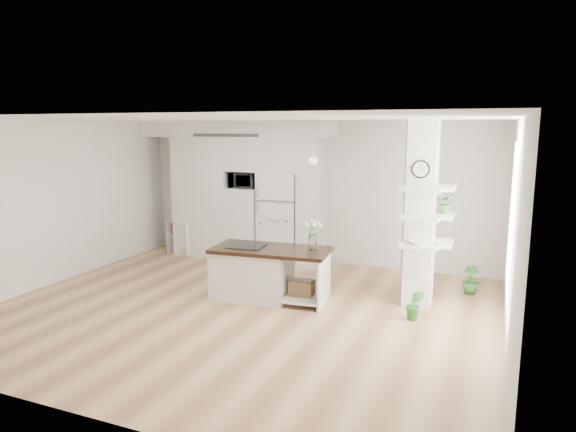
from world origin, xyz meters
name	(u,v)px	position (x,y,z in m)	size (l,w,h in m)	color
floor	(241,310)	(0.00, 0.00, 0.00)	(7.00, 6.00, 0.01)	tan
room	(239,181)	(0.00, 0.00, 1.86)	(7.04, 6.04, 2.72)	white
cabinet_wall	(238,183)	(-1.45, 2.67, 1.51)	(4.00, 0.71, 2.70)	silver
refrigerator	(281,217)	(-0.53, 2.68, 0.88)	(0.78, 0.69, 1.75)	white
column	(426,216)	(2.38, 1.13, 1.35)	(0.69, 0.90, 2.70)	silver
window	(512,220)	(3.48, 0.30, 1.50)	(2.40, 2.40, 0.00)	white
pendant_light	(363,165)	(1.70, 0.15, 2.12)	(0.12, 0.12, 0.10)	white
kitchen_island	(259,271)	(0.01, 0.58, 0.42)	(1.83, 0.99, 1.36)	silver
bookshelf	(183,239)	(-2.65, 2.49, 0.30)	(0.65, 0.46, 0.70)	silver
floor_plant_a	(415,305)	(2.36, 0.54, 0.22)	(0.24, 0.19, 0.44)	#2F6F2C
floor_plant_b	(471,280)	(3.00, 2.02, 0.22)	(0.25, 0.25, 0.45)	#2F6F2C
microwave	(245,180)	(-1.27, 2.62, 1.57)	(0.54, 0.37, 0.30)	#2D2D2D
shelf_plant	(446,203)	(2.63, 1.30, 1.52)	(0.27, 0.23, 0.30)	#2F6F2C
decor_bowl	(417,242)	(2.30, 0.90, 1.00)	(0.22, 0.22, 0.05)	white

